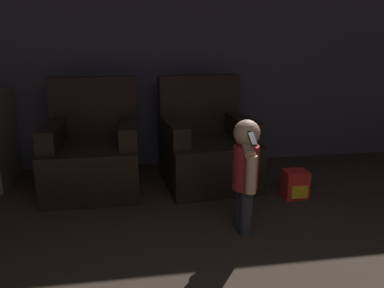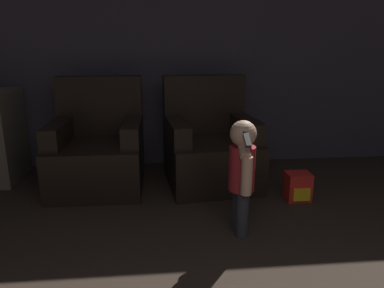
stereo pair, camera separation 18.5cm
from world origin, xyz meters
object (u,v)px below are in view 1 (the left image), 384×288
(armchair_left, at_px, (94,153))
(person_toddler, at_px, (246,168))
(toy_backpack, at_px, (295,184))
(armchair_right, at_px, (207,148))

(armchair_left, height_order, person_toddler, armchair_left)
(person_toddler, relative_size, toy_backpack, 3.37)
(toy_backpack, bearing_deg, person_toddler, -140.21)
(armchair_left, height_order, armchair_right, same)
(armchair_left, xyz_separation_m, person_toddler, (1.17, -1.08, 0.15))
(armchair_left, relative_size, person_toddler, 1.22)
(armchair_right, xyz_separation_m, person_toddler, (0.07, -1.08, 0.15))
(armchair_right, distance_m, person_toddler, 1.09)
(armchair_left, distance_m, armchair_right, 1.10)
(toy_backpack, bearing_deg, armchair_left, 163.43)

